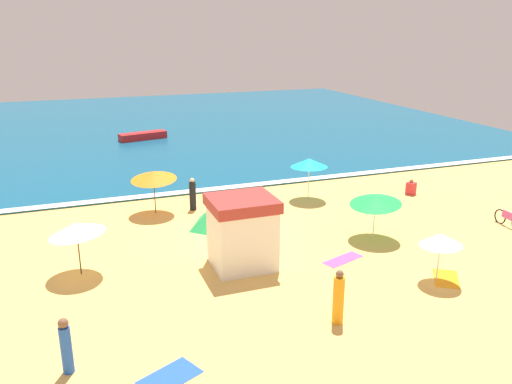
{
  "coord_description": "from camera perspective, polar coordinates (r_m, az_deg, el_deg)",
  "views": [
    {
      "loc": [
        -7.08,
        -21.3,
        8.95
      ],
      "look_at": [
        1.78,
        2.82,
        0.8
      ],
      "focal_mm": 36.6,
      "sensor_mm": 36.0,
      "label": 1
    }
  ],
  "objects": [
    {
      "name": "beach_towel_3",
      "position": [
        14.98,
        -9.41,
        -19.33
      ],
      "size": [
        1.85,
        1.54,
        0.01
      ],
      "color": "blue",
      "rests_on": "ground_plane"
    },
    {
      "name": "ocean_water",
      "position": [
        50.6,
        -11.9,
        7.09
      ],
      "size": [
        60.0,
        44.0,
        0.1
      ],
      "primitive_type": "cube",
      "color": "#0F567A",
      "rests_on": "ground_plane"
    },
    {
      "name": "beachgoer_0",
      "position": [
        26.71,
        -6.94,
        -0.31
      ],
      "size": [
        0.4,
        0.4,
        1.69
      ],
      "color": "black",
      "rests_on": "ground_plane"
    },
    {
      "name": "beach_umbrella_2",
      "position": [
        20.39,
        -19.04,
        -3.8
      ],
      "size": [
        2.75,
        2.73,
        2.18
      ],
      "color": "#4C3823",
      "rests_on": "ground_plane"
    },
    {
      "name": "beachgoer_6",
      "position": [
        30.37,
        16.58,
        0.43
      ],
      "size": [
        0.61,
        0.61,
        0.88
      ],
      "color": "red",
      "rests_on": "ground_plane"
    },
    {
      "name": "beach_towel_1",
      "position": [
        21.47,
        9.48,
        -7.28
      ],
      "size": [
        1.91,
        1.19,
        0.01
      ],
      "color": "#D84CA5",
      "rests_on": "ground_plane"
    },
    {
      "name": "parked_bicycle",
      "position": [
        27.06,
        25.91,
        -2.71
      ],
      "size": [
        0.13,
        1.82,
        0.76
      ],
      "color": "black",
      "rests_on": "ground_plane"
    },
    {
      "name": "beach_tent",
      "position": [
        24.33,
        -4.57,
        -2.6
      ],
      "size": [
        2.22,
        2.61,
        1.15
      ],
      "color": "green",
      "rests_on": "ground_plane"
    },
    {
      "name": "lifeguard_cabana",
      "position": [
        20.11,
        -1.52,
        -4.36
      ],
      "size": [
        2.48,
        2.25,
        2.81
      ],
      "color": "white",
      "rests_on": "ground_plane"
    },
    {
      "name": "beachgoer_5",
      "position": [
        15.39,
        -20.05,
        -15.54
      ],
      "size": [
        0.38,
        0.38,
        1.65
      ],
      "color": "blue",
      "rests_on": "ground_plane"
    },
    {
      "name": "beach_umbrella_0",
      "position": [
        26.18,
        -11.14,
        1.79
      ],
      "size": [
        3.06,
        3.08,
        2.29
      ],
      "color": "#4C3823",
      "rests_on": "ground_plane"
    },
    {
      "name": "ground_plane",
      "position": [
        24.17,
        -1.66,
        -4.15
      ],
      "size": [
        60.0,
        60.0,
        0.0
      ],
      "primitive_type": "plane",
      "color": "#EDBC60"
    },
    {
      "name": "small_boat_0",
      "position": [
        44.22,
        -12.26,
        6.02
      ],
      "size": [
        4.0,
        1.91,
        0.56
      ],
      "color": "red",
      "rests_on": "ocean_water"
    },
    {
      "name": "beach_umbrella_4",
      "position": [
        23.24,
        12.92,
        -0.86
      ],
      "size": [
        3.04,
        3.03,
        2.08
      ],
      "color": "silver",
      "rests_on": "ground_plane"
    },
    {
      "name": "beach_towel_4",
      "position": [
        20.91,
        20.06,
        -8.88
      ],
      "size": [
        1.58,
        1.75,
        0.01
      ],
      "color": "orange",
      "rests_on": "ground_plane"
    },
    {
      "name": "beach_towel_0",
      "position": [
        26.79,
        -1.95,
        -1.92
      ],
      "size": [
        1.6,
        1.24,
        0.01
      ],
      "color": "green",
      "rests_on": "ground_plane"
    },
    {
      "name": "beachgoer_4",
      "position": [
        16.82,
        9.0,
        -11.4
      ],
      "size": [
        0.43,
        0.43,
        1.82
      ],
      "color": "orange",
      "rests_on": "ground_plane"
    },
    {
      "name": "beach_umbrella_3",
      "position": [
        19.95,
        19.55,
        -4.91
      ],
      "size": [
        2.16,
        2.16,
        1.93
      ],
      "color": "silver",
      "rests_on": "ground_plane"
    },
    {
      "name": "beach_umbrella_1",
      "position": [
        28.03,
        5.82,
        3.2
      ],
      "size": [
        2.61,
        2.61,
        2.28
      ],
      "color": "silver",
      "rests_on": "ground_plane"
    },
    {
      "name": "wave_breaker_foam",
      "position": [
        29.84,
        -5.52,
        0.27
      ],
      "size": [
        57.0,
        0.7,
        0.01
      ],
      "primitive_type": "cube",
      "color": "white",
      "rests_on": "ocean_water"
    }
  ]
}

